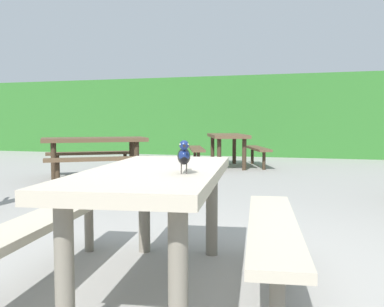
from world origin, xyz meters
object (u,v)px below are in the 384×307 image
at_px(picnic_table_mid_right, 95,148).
at_px(bird_grackle, 184,155).
at_px(picnic_table_far_centre, 227,142).
at_px(picnic_table_foreground, 156,198).

bearing_deg(picnic_table_mid_right, bird_grackle, -55.39).
distance_m(bird_grackle, picnic_table_far_centre, 7.42).
distance_m(bird_grackle, picnic_table_mid_right, 5.58).
xyz_separation_m(bird_grackle, picnic_table_far_centre, (-1.34, 7.30, -0.29)).
distance_m(picnic_table_foreground, picnic_table_mid_right, 5.24).
relative_size(bird_grackle, picnic_table_mid_right, 0.12).
bearing_deg(picnic_table_far_centre, picnic_table_mid_right, -123.87).
xyz_separation_m(picnic_table_mid_right, picnic_table_far_centre, (1.82, 2.71, 0.00)).
height_order(picnic_table_foreground, picnic_table_far_centre, same).
bearing_deg(bird_grackle, picnic_table_foreground, 138.41).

